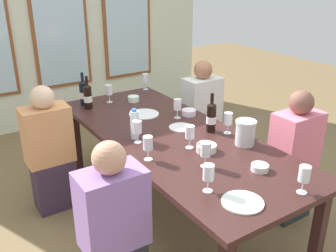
{
  "coord_description": "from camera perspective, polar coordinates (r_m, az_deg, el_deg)",
  "views": [
    {
      "loc": [
        -1.52,
        -2.27,
        1.94
      ],
      "look_at": [
        0.0,
        0.05,
        0.79
      ],
      "focal_mm": 40.24,
      "sensor_mm": 36.0,
      "label": 1
    }
  ],
  "objects": [
    {
      "name": "wine_glass_7",
      "position": [
        2.81,
        -4.66,
        -0.32
      ],
      "size": [
        0.07,
        0.07,
        0.17
      ],
      "color": "white",
      "rests_on": "dining_table"
    },
    {
      "name": "wine_glass_0",
      "position": [
        2.31,
        19.97,
        -6.91
      ],
      "size": [
        0.07,
        0.07,
        0.17
      ],
      "color": "white",
      "rests_on": "dining_table"
    },
    {
      "name": "wine_glass_3",
      "position": [
        2.99,
        9.1,
        1.04
      ],
      "size": [
        0.07,
        0.07,
        0.17
      ],
      "color": "white",
      "rests_on": "dining_table"
    },
    {
      "name": "wine_glass_1",
      "position": [
        4.1,
        -3.46,
        7.13
      ],
      "size": [
        0.07,
        0.07,
        0.17
      ],
      "color": "white",
      "rests_on": "dining_table"
    },
    {
      "name": "seated_person_0",
      "position": [
        3.32,
        -17.49,
        -3.87
      ],
      "size": [
        0.38,
        0.24,
        1.11
      ],
      "color": "#38293B",
      "rests_on": "ground"
    },
    {
      "name": "tasting_bowl_2",
      "position": [
        2.71,
        5.82,
        -3.3
      ],
      "size": [
        0.15,
        0.15,
        0.05
      ],
      "primitive_type": "cylinder",
      "color": "white",
      "rests_on": "dining_table"
    },
    {
      "name": "wine_bottle_1",
      "position": [
        3.59,
        -12.05,
        4.42
      ],
      "size": [
        0.08,
        0.08,
        0.31
      ],
      "color": "black",
      "rests_on": "dining_table"
    },
    {
      "name": "wine_bottle_2",
      "position": [
        3.01,
        6.56,
        1.37
      ],
      "size": [
        0.08,
        0.08,
        0.32
      ],
      "color": "black",
      "rests_on": "dining_table"
    },
    {
      "name": "back_wall_with_windows",
      "position": [
        5.11,
        -16.36,
        16.14
      ],
      "size": [
        4.2,
        0.1,
        2.9
      ],
      "color": "silver",
      "rests_on": "ground"
    },
    {
      "name": "wine_bottle_0",
      "position": [
        3.7,
        -12.68,
        4.96
      ],
      "size": [
        0.08,
        0.08,
        0.32
      ],
      "color": "black",
      "rests_on": "dining_table"
    },
    {
      "name": "wine_glass_5",
      "position": [
        3.27,
        1.45,
        3.14
      ],
      "size": [
        0.07,
        0.07,
        0.17
      ],
      "color": "white",
      "rests_on": "dining_table"
    },
    {
      "name": "tasting_bowl_3",
      "position": [
        3.37,
        3.17,
        2.06
      ],
      "size": [
        0.13,
        0.13,
        0.05
      ],
      "primitive_type": "cylinder",
      "color": "white",
      "rests_on": "dining_table"
    },
    {
      "name": "wine_glass_6",
      "position": [
        3.72,
        -8.95,
        5.3
      ],
      "size": [
        0.07,
        0.07,
        0.17
      ],
      "color": "white",
      "rests_on": "dining_table"
    },
    {
      "name": "ground_plane",
      "position": [
        3.36,
        0.51,
        -12.86
      ],
      "size": [
        12.0,
        12.0,
        0.0
      ],
      "primitive_type": "plane",
      "color": "brown"
    },
    {
      "name": "wine_glass_8",
      "position": [
        2.2,
        6.15,
        -7.21
      ],
      "size": [
        0.07,
        0.07,
        0.17
      ],
      "color": "white",
      "rests_on": "dining_table"
    },
    {
      "name": "white_plate_1",
      "position": [
        3.39,
        -3.67,
        1.81
      ],
      "size": [
        0.27,
        0.27,
        0.01
      ],
      "primitive_type": "cylinder",
      "color": "white",
      "rests_on": "dining_table"
    },
    {
      "name": "dining_table",
      "position": [
        3.02,
        0.56,
        -2.36
      ],
      "size": [
        1.0,
        2.45,
        0.74
      ],
      "color": "#3A1F1C",
      "rests_on": "ground"
    },
    {
      "name": "wine_glass_9",
      "position": [
        2.47,
        5.71,
        -3.7
      ],
      "size": [
        0.07,
        0.07,
        0.17
      ],
      "color": "white",
      "rests_on": "dining_table"
    },
    {
      "name": "tasting_bowl_0",
      "position": [
        2.52,
        13.73,
        -6.12
      ],
      "size": [
        0.11,
        0.11,
        0.04
      ],
      "primitive_type": "cylinder",
      "color": "white",
      "rests_on": "dining_table"
    },
    {
      "name": "seated_person_3",
      "position": [
        3.22,
        18.42,
        -4.87
      ],
      "size": [
        0.38,
        0.24,
        1.11
      ],
      "color": "#262F2D",
      "rests_on": "ground"
    },
    {
      "name": "tasting_bowl_1",
      "position": [
        3.74,
        -5.25,
        4.13
      ],
      "size": [
        0.11,
        0.11,
        0.05
      ],
      "primitive_type": "cylinder",
      "color": "white",
      "rests_on": "dining_table"
    },
    {
      "name": "white_plate_2",
      "position": [
        3.1,
        1.98,
        -0.22
      ],
      "size": [
        0.2,
        0.2,
        0.01
      ],
      "primitive_type": "cylinder",
      "color": "white",
      "rests_on": "dining_table"
    },
    {
      "name": "metal_pitcher",
      "position": [
        2.83,
        11.63,
        -0.97
      ],
      "size": [
        0.16,
        0.16,
        0.19
      ],
      "color": "silver",
      "rests_on": "dining_table"
    },
    {
      "name": "wine_glass_2",
      "position": [
        2.54,
        -3.07,
        -2.68
      ],
      "size": [
        0.07,
        0.07,
        0.17
      ],
      "color": "white",
      "rests_on": "dining_table"
    },
    {
      "name": "white_plate_0",
      "position": [
        2.18,
        11.22,
        -11.25
      ],
      "size": [
        0.24,
        0.24,
        0.01
      ],
      "primitive_type": "cylinder",
      "color": "white",
      "rests_on": "dining_table"
    },
    {
      "name": "wine_glass_4",
      "position": [
        2.72,
        3.34,
        -1.09
      ],
      "size": [
        0.07,
        0.07,
        0.17
      ],
      "color": "white",
      "rests_on": "dining_table"
    },
    {
      "name": "seated_person_2",
      "position": [
        2.31,
        -8.17,
        -15.66
      ],
      "size": [
        0.38,
        0.24,
        1.11
      ],
      "color": "#28282B",
      "rests_on": "ground"
    },
    {
      "name": "water_bottle",
      "position": [
        2.88,
        -5.08,
        0.23
      ],
      "size": [
        0.06,
        0.06,
        0.24
      ],
      "color": "white",
      "rests_on": "dining_table"
    },
    {
      "name": "seated_person_1",
      "position": [
        3.99,
        5.09,
        1.63
      ],
      "size": [
        0.38,
        0.24,
        1.11
      ],
      "color": "#293430",
      "rests_on": "ground"
    }
  ]
}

